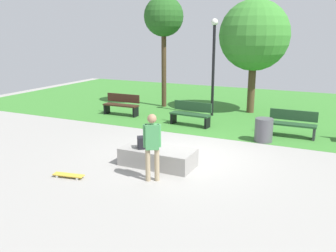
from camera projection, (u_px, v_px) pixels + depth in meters
name	position (u px, v px, depth m)	size (l,w,h in m)	color
ground_plane	(190.00, 155.00, 10.76)	(28.00, 28.00, 0.00)	gray
grass_lawn	(252.00, 107.00, 17.78)	(26.60, 11.94, 0.01)	#387A2D
concrete_ledge	(158.00, 157.00, 9.87)	(2.00, 0.94, 0.48)	gray
backpack_on_ledge	(142.00, 143.00, 9.82)	(0.28, 0.20, 0.32)	black
skater_performing_trick	(152.00, 143.00, 8.68)	(0.39, 0.33, 1.67)	tan
skateboard_by_ledge	(69.00, 175.00, 9.09)	(0.82, 0.34, 0.08)	gold
park_bench_near_path	(191.00, 113.00, 14.10)	(1.64, 0.61, 0.91)	#1E4223
park_bench_center_lawn	(122.00, 104.00, 15.90)	(1.60, 0.48, 0.91)	#331E14
park_bench_far_left	(292.00, 123.00, 12.57)	(1.60, 0.48, 0.91)	#1E4223
tree_tall_oak	(164.00, 18.00, 16.84)	(1.84, 1.84, 5.16)	#42301E
tree_slender_maple	(254.00, 36.00, 15.69)	(3.04, 3.04, 4.92)	#4C3823
lamp_post	(214.00, 58.00, 15.27)	(0.28, 0.28, 4.08)	black
trash_bin	(264.00, 130.00, 12.02)	(0.59, 0.59, 0.78)	#4C4C51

